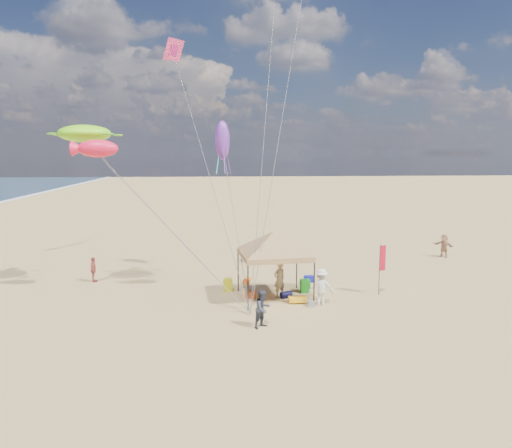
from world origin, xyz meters
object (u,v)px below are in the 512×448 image
object	(u,v)px
beach_cart	(297,299)
person_far_c	(444,246)
feather_flag	(382,261)
person_far_a	(93,270)
person_near_a	(279,279)
person_near_c	(321,287)
chair_green	(305,286)
chair_yellow	(228,285)
cooler_red	(250,294)
cooler_blue	(309,279)
canopy_tent	(274,233)
person_near_b	(263,309)

from	to	relation	value
beach_cart	person_far_c	bearing A→B (deg)	38.67
feather_flag	person_far_a	distance (m)	16.70
feather_flag	person_near_a	size ratio (longest dim) A/B	1.45
feather_flag	person_near_c	bearing A→B (deg)	-157.04
chair_green	chair_yellow	bearing A→B (deg)	172.89
cooler_red	cooler_blue	world-z (taller)	same
canopy_tent	beach_cart	xyz separation A→B (m)	(1.08, -0.97, -3.28)
chair_green	person_near_a	world-z (taller)	person_near_a
cooler_blue	feather_flag	bearing A→B (deg)	-40.88
cooler_blue	person_near_a	size ratio (longest dim) A/B	0.28
feather_flag	person_near_a	distance (m)	5.63
cooler_red	person_near_c	xyz separation A→B (m)	(3.45, -1.55, 0.75)
chair_yellow	beach_cart	xyz separation A→B (m)	(3.47, -2.53, -0.15)
cooler_red	chair_yellow	world-z (taller)	chair_yellow
person_near_c	cooler_red	bearing A→B (deg)	-15.41
person_far_c	cooler_blue	bearing A→B (deg)	-96.80
person_near_a	person_far_a	xyz separation A→B (m)	(-10.60, 4.05, -0.20)
cooler_red	person_near_c	distance (m)	3.85
canopy_tent	feather_flag	distance (m)	6.09
chair_green	person_far_a	size ratio (longest dim) A/B	0.46
cooler_red	person_near_c	bearing A→B (deg)	-24.23
canopy_tent	person_near_c	size ratio (longest dim) A/B	3.59
feather_flag	person_near_b	size ratio (longest dim) A/B	1.63
cooler_red	person_near_c	size ratio (longest dim) A/B	0.29
canopy_tent	chair_green	size ratio (longest dim) A/B	9.64
cooler_blue	person_far_a	size ratio (longest dim) A/B	0.36
person_near_c	canopy_tent	bearing A→B (deg)	-23.29
person_near_b	person_far_c	bearing A→B (deg)	2.99
cooler_red	person_far_c	world-z (taller)	person_far_c
cooler_blue	person_near_a	bearing A→B (deg)	-127.03
person_far_a	person_far_c	world-z (taller)	person_far_c
person_near_c	person_far_a	xyz separation A→B (m)	(-12.49, 5.65, -0.18)
beach_cart	person_far_a	xyz separation A→B (m)	(-11.37, 5.23, 0.55)
cooler_red	person_near_b	distance (m)	4.54
person_far_a	person_near_b	bearing A→B (deg)	-138.06
cooler_blue	beach_cart	distance (m)	4.30
chair_yellow	person_near_c	bearing A→B (deg)	-32.67
canopy_tent	cooler_red	bearing A→B (deg)	172.32
cooler_red	chair_green	xyz separation A→B (m)	(3.10, 0.87, 0.16)
person_near_a	person_far_a	world-z (taller)	person_near_a
cooler_blue	chair_green	size ratio (longest dim) A/B	0.77
canopy_tent	chair_yellow	distance (m)	4.23
chair_green	person_near_b	world-z (taller)	person_near_b
chair_yellow	person_far_c	xyz separation A→B (m)	(16.21, 7.66, 0.50)
beach_cart	cooler_blue	bearing A→B (deg)	70.94
person_near_c	chair_green	bearing A→B (deg)	-73.10
chair_yellow	person_far_a	bearing A→B (deg)	161.09
chair_yellow	person_near_b	distance (m)	6.05
chair_yellow	person_near_a	size ratio (longest dim) A/B	0.37
canopy_tent	cooler_blue	world-z (taller)	canopy_tent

